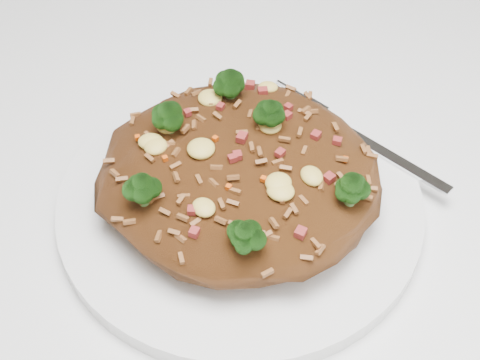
# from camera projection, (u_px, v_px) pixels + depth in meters

# --- Properties ---
(dining_table) EXTENTS (1.20, 0.80, 0.75)m
(dining_table) POSITION_uv_depth(u_px,v_px,m) (146.00, 263.00, 0.54)
(dining_table) COLOR white
(dining_table) RESTS_ON ground
(plate) EXTENTS (0.25, 0.25, 0.01)m
(plate) POSITION_uv_depth(u_px,v_px,m) (240.00, 201.00, 0.46)
(plate) COLOR white
(plate) RESTS_ON dining_table
(fried_rice) EXTENTS (0.19, 0.17, 0.07)m
(fried_rice) POSITION_uv_depth(u_px,v_px,m) (240.00, 166.00, 0.43)
(fried_rice) COLOR brown
(fried_rice) RESTS_ON plate
(fork) EXTENTS (0.14, 0.10, 0.00)m
(fork) POSITION_uv_depth(u_px,v_px,m) (362.00, 140.00, 0.49)
(fork) COLOR silver
(fork) RESTS_ON plate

